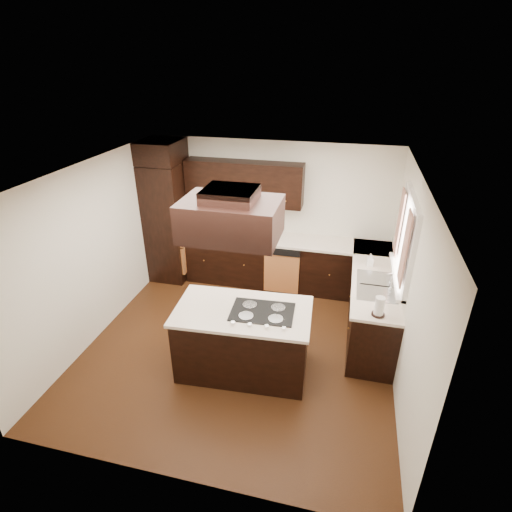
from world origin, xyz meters
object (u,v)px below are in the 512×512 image
(range_hood, at_px, (231,219))
(oven_column, at_px, (169,222))
(island, at_px, (243,341))
(spice_rack, at_px, (218,227))

(range_hood, bearing_deg, oven_column, 129.74)
(oven_column, bearing_deg, range_hood, -50.26)
(island, height_order, range_hood, range_hood)
(oven_column, relative_size, island, 1.30)
(island, bearing_deg, oven_column, 129.01)
(island, bearing_deg, range_hood, -127.98)
(island, distance_m, range_hood, 1.73)
(oven_column, xyz_separation_m, range_hood, (1.88, -2.25, 1.10))
(island, bearing_deg, spice_rack, 112.22)
(oven_column, xyz_separation_m, spice_rack, (0.93, 0.00, -0.01))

